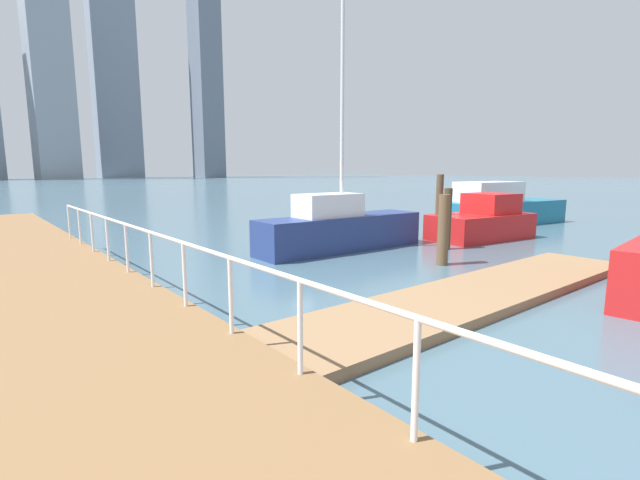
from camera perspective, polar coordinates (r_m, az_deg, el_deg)
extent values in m
plane|color=#476675|center=(17.97, -19.37, 0.13)|extent=(300.00, 300.00, 0.00)
cube|color=#93704C|center=(9.63, 18.76, -6.69)|extent=(11.03, 2.00, 0.18)
cylinder|color=white|center=(3.87, 12.08, -17.08)|extent=(0.06, 0.06, 1.05)
cylinder|color=white|center=(4.92, -2.53, -11.07)|extent=(0.06, 0.06, 1.05)
cylinder|color=white|center=(6.20, -11.26, -6.99)|extent=(0.06, 0.06, 1.05)
cylinder|color=white|center=(7.59, -16.82, -4.25)|extent=(0.06, 0.06, 1.05)
cylinder|color=white|center=(9.04, -20.60, -2.35)|extent=(0.06, 0.06, 1.05)
cylinder|color=white|center=(10.53, -23.33, -0.97)|extent=(0.06, 0.06, 1.05)
cylinder|color=white|center=(12.03, -25.37, 0.06)|extent=(0.06, 0.06, 1.05)
cylinder|color=white|center=(13.55, -26.95, 0.86)|extent=(0.06, 0.06, 1.05)
cylinder|color=white|center=(15.09, -28.22, 1.50)|extent=(0.06, 0.06, 1.05)
cylinder|color=white|center=(16.63, -29.25, 2.03)|extent=(0.06, 0.06, 1.05)
cylinder|color=white|center=(5.41, -7.54, -3.52)|extent=(0.06, 23.60, 0.06)
cylinder|color=brown|center=(17.07, 14.88, 3.99)|extent=(0.26, 0.26, 2.42)
cylinder|color=brown|center=(12.68, 15.39, 1.22)|extent=(0.31, 0.31, 1.94)
cylinder|color=#473826|center=(15.21, 15.85, 2.58)|extent=(0.26, 0.26, 2.00)
cube|color=navy|center=(14.61, 2.72, 0.91)|extent=(5.98, 1.59, 1.12)
cube|color=white|center=(14.17, 1.06, 4.43)|extent=(2.13, 1.19, 0.73)
cylinder|color=silver|center=(14.70, 2.86, 19.25)|extent=(0.12, 0.12, 8.23)
cube|color=#1E6B8C|center=(23.14, 22.22, 3.24)|extent=(6.96, 3.06, 1.11)
cube|color=white|center=(22.20, 20.62, 5.75)|extent=(3.22, 2.09, 0.92)
cube|color=red|center=(17.94, 19.72, 1.62)|extent=(4.24, 2.41, 0.95)
cube|color=red|center=(18.27, 20.88, 4.37)|extent=(1.81, 1.74, 0.76)
cube|color=#8C939E|center=(136.35, -31.08, 17.23)|extent=(9.86, 9.23, 50.07)
cube|color=gray|center=(155.00, -24.80, 20.00)|extent=(12.75, 10.77, 68.51)
cube|color=slate|center=(147.70, -14.44, 23.64)|extent=(7.26, 8.06, 81.17)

